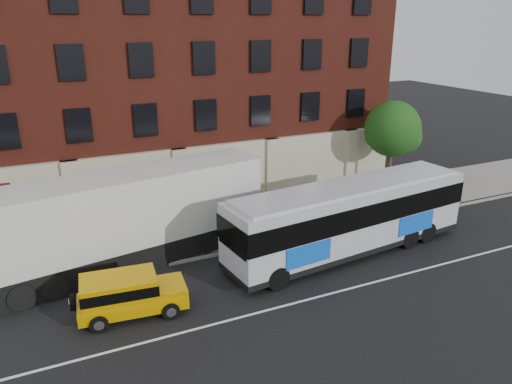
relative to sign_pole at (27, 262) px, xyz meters
name	(u,v)px	position (x,y,z in m)	size (l,w,h in m)	color
ground	(269,318)	(8.50, -6.15, -1.45)	(120.00, 120.00, 0.00)	black
sidewalk	(197,232)	(8.50, 2.85, -1.38)	(60.00, 6.00, 0.15)	gray
kerb	(216,254)	(8.50, -0.15, -1.38)	(60.00, 0.25, 0.15)	gray
lane_line	(263,311)	(8.50, -5.65, -1.45)	(60.00, 0.12, 0.01)	white
building	(153,79)	(8.49, 10.77, 6.13)	(30.00, 12.10, 15.00)	maroon
sign_pole	(27,262)	(0.00, 0.00, 0.00)	(0.30, 0.20, 2.50)	gray
street_tree	(393,131)	(22.04, 3.34, 2.96)	(3.60, 3.60, 6.20)	#35261A
city_bus	(349,215)	(14.71, -2.58, 0.55)	(13.49, 4.23, 3.63)	silver
yellow_suv	(127,293)	(3.50, -3.55, -0.47)	(4.56, 2.30, 1.71)	#CF9200
shipping_container	(126,221)	(4.43, 0.82, 0.78)	(13.82, 5.07, 4.52)	black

